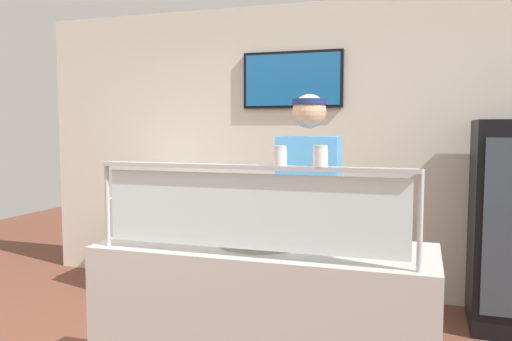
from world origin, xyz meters
TOP-DOWN VIEW (x-y plane):
  - shop_rear_unit at (0.85, 2.58)m, footprint 6.12×0.13m
  - serving_counter at (0.86, 0.33)m, footprint 1.72×0.66m
  - sneeze_guard at (0.86, 0.06)m, footprint 1.54×0.06m
  - pizza_tray at (0.83, 0.36)m, footprint 0.47×0.47m
  - pizza_server at (0.84, 0.34)m, footprint 0.10×0.29m
  - parmesan_shaker at (1.01, 0.06)m, footprint 0.06×0.06m
  - pepper_flake_shaker at (1.19, 0.06)m, footprint 0.07×0.07m
  - worker_figure at (0.95, 0.96)m, footprint 0.41×0.50m
  - prep_shelf at (-0.77, 2.09)m, footprint 0.70×0.55m
  - pizza_box_stack at (-0.77, 2.09)m, footprint 0.48×0.46m

SIDE VIEW (x-z plane):
  - prep_shelf at x=-0.77m, z-range 0.00..0.91m
  - serving_counter at x=0.86m, z-range 0.00..0.95m
  - pizza_tray at x=0.83m, z-range 0.95..0.98m
  - pizza_server at x=0.84m, z-range 0.99..0.99m
  - pizza_box_stack at x=-0.77m, z-range 0.91..1.09m
  - worker_figure at x=0.95m, z-range 0.13..1.89m
  - sneeze_guard at x=0.86m, z-range 1.01..1.44m
  - shop_rear_unit at x=0.85m, z-range 0.01..2.71m
  - parmesan_shaker at x=1.01m, z-range 1.38..1.47m
  - pepper_flake_shaker at x=1.19m, z-range 1.38..1.47m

